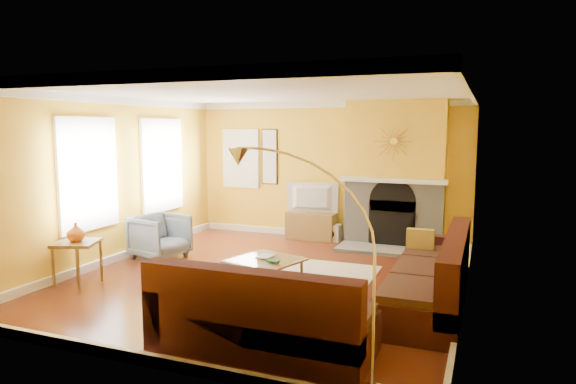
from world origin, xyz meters
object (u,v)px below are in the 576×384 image
at_px(coffee_table, 265,271).
at_px(media_console, 311,226).
at_px(side_table, 78,263).
at_px(armchair, 160,236).
at_px(arc_lamp, 309,272).
at_px(sectional_sofa, 338,271).

height_order(coffee_table, media_console, media_console).
bearing_deg(side_table, armchair, 82.46).
relative_size(side_table, arc_lamp, 0.30).
height_order(sectional_sofa, side_table, sectional_sofa).
distance_m(media_console, armchair, 3.02).
bearing_deg(coffee_table, media_console, 96.33).
bearing_deg(arc_lamp, media_console, 108.56).
bearing_deg(sectional_sofa, arc_lamp, -81.13).
bearing_deg(armchair, arc_lamp, -118.75).
bearing_deg(side_table, media_console, 61.86).
distance_m(coffee_table, media_console, 3.02).
relative_size(armchair, side_table, 1.32).
bearing_deg(sectional_sofa, media_console, 113.62).
bearing_deg(media_console, coffee_table, -83.67).
relative_size(sectional_sofa, arc_lamp, 1.89).
relative_size(armchair, arc_lamp, 0.40).
height_order(media_console, armchair, armchair).
bearing_deg(side_table, arc_lamp, -21.38).
distance_m(armchair, arc_lamp, 5.01).
bearing_deg(armchair, media_console, -27.67).
xyz_separation_m(sectional_sofa, side_table, (-3.68, -0.44, -0.14)).
xyz_separation_m(media_console, arc_lamp, (1.86, -5.55, 0.75)).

